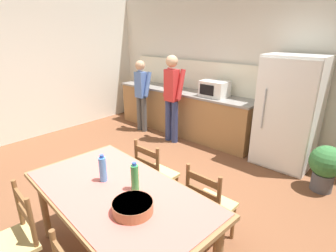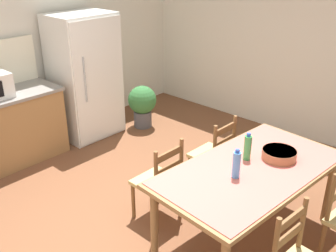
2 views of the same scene
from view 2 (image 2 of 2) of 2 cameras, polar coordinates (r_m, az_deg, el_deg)
The scene contains 10 objects.
ground_plane at distance 4.11m, azimuth -5.13°, elevation -14.90°, with size 8.32×8.32×0.00m, color brown.
wall_right at distance 5.97m, azimuth 18.57°, elevation 12.15°, with size 0.12×5.20×2.90m, color silver.
refrigerator at distance 5.86m, azimuth -11.92°, elevation 7.05°, with size 0.87×0.73×1.79m.
dining_table at distance 3.70m, azimuth 11.90°, elevation -6.98°, with size 1.93×1.14×0.79m.
bottle_near_centre at distance 3.43m, azimuth 9.90°, elevation -5.50°, with size 0.07×0.07×0.27m.
bottle_off_centre at distance 3.72m, azimuth 11.47°, elevation -3.06°, with size 0.07×0.07×0.27m.
serving_bowl at distance 3.84m, azimuth 15.84°, elevation -3.90°, with size 0.32×0.32×0.09m.
chair_side_far_right at distance 4.53m, azimuth 6.68°, elevation -4.18°, with size 0.42×0.40×0.91m.
chair_side_far_left at distance 4.01m, azimuth -1.25°, elevation -8.12°, with size 0.42×0.40×0.91m.
potted_plant at distance 6.13m, azimuth -3.75°, elevation 3.28°, with size 0.44×0.44×0.67m.
Camera 2 is at (-2.08, -2.41, 2.61)m, focal length 42.00 mm.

